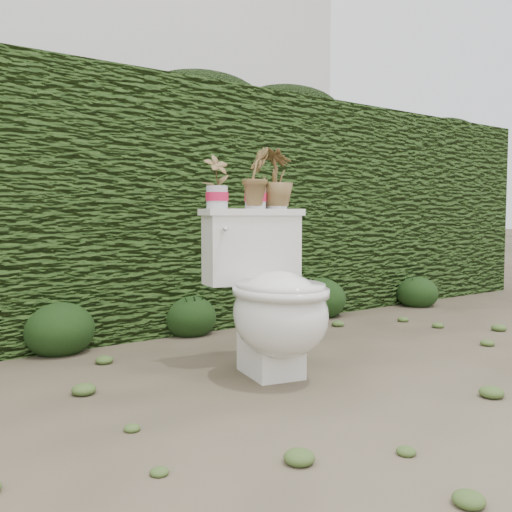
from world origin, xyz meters
TOP-DOWN VIEW (x-y plane):
  - ground at (0.00, 0.00)m, footprint 60.00×60.00m
  - hedge at (0.00, 1.60)m, footprint 8.00×1.00m
  - house_wall at (0.60, 6.00)m, footprint 8.00×3.50m
  - toilet at (0.23, 0.07)m, footprint 0.59×0.76m
  - potted_plant_left at (0.10, 0.34)m, footprint 0.13×0.09m
  - potted_plant_center at (0.30, 0.30)m, footprint 0.21×0.21m
  - potted_plant_right at (0.41, 0.27)m, footprint 0.18×0.18m
  - liriope_clump_2 at (-0.43, 1.12)m, footprint 0.38×0.38m
  - liriope_clump_3 at (0.39, 1.11)m, footprint 0.34×0.34m
  - liriope_clump_4 at (1.49, 1.11)m, footprint 0.39×0.39m
  - liriope_clump_5 at (2.47, 0.98)m, footprint 0.34×0.34m

SIDE VIEW (x-z plane):
  - ground at x=0.00m, z-range 0.00..0.00m
  - liriope_clump_5 at x=2.47m, z-range 0.00..0.27m
  - liriope_clump_3 at x=0.39m, z-range 0.00..0.27m
  - liriope_clump_2 at x=-0.43m, z-range 0.00..0.31m
  - liriope_clump_4 at x=1.49m, z-range 0.00..0.31m
  - toilet at x=0.23m, z-range -0.03..0.74m
  - hedge at x=0.00m, z-range 0.00..1.60m
  - potted_plant_left at x=0.10m, z-range 0.78..1.02m
  - potted_plant_right at x=0.41m, z-range 0.78..1.07m
  - potted_plant_center at x=0.30m, z-range 0.78..1.07m
  - house_wall at x=0.60m, z-range 0.00..4.00m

